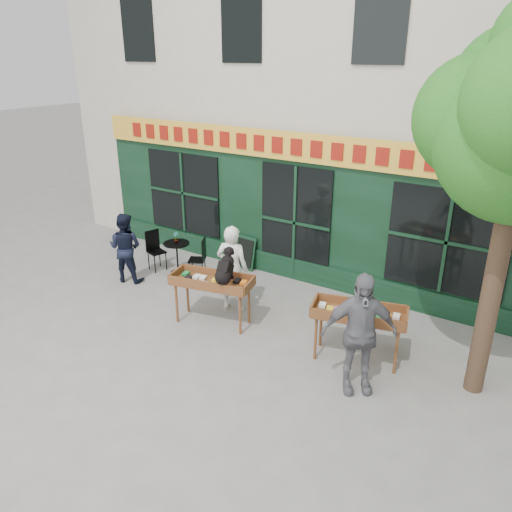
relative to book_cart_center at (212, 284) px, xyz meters
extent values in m
plane|color=slate|center=(0.30, 0.29, -0.82)|extent=(80.00, 80.00, 0.00)
cube|color=beige|center=(0.30, 6.29, 4.18)|extent=(14.00, 7.00, 10.00)
cube|color=black|center=(0.30, 2.71, 0.78)|extent=(11.00, 0.16, 3.20)
cube|color=yellow|center=(0.30, 2.59, 2.18)|extent=(11.00, 0.06, 0.60)
cube|color=maroon|center=(0.30, 2.55, 2.18)|extent=(9.60, 0.03, 0.34)
cube|color=black|center=(0.30, 2.61, -0.57)|extent=(11.00, 0.10, 0.50)
cube|color=black|center=(0.30, 2.61, 0.53)|extent=(1.70, 0.05, 2.50)
cube|color=black|center=(-2.90, 2.61, 0.73)|extent=(2.20, 0.05, 2.00)
cube|color=black|center=(3.50, 2.61, 0.73)|extent=(2.20, 0.05, 2.00)
cylinder|color=#382619|center=(4.60, 0.59, 0.98)|extent=(0.28, 0.28, 3.60)
sphere|color=#1F5814|center=(4.00, 0.79, 3.18)|extent=(1.70, 1.70, 1.70)
sphere|color=#1F5814|center=(4.30, 1.19, 3.58)|extent=(1.60, 1.60, 1.60)
cylinder|color=brown|center=(-0.58, -0.36, -0.42)|extent=(0.05, 0.05, 0.80)
cylinder|color=brown|center=(0.68, -0.07, -0.42)|extent=(0.05, 0.05, 0.80)
cylinder|color=brown|center=(-0.68, 0.07, -0.42)|extent=(0.05, 0.05, 0.80)
cylinder|color=brown|center=(0.58, 0.36, -0.42)|extent=(0.05, 0.05, 0.80)
cube|color=brown|center=(0.00, 0.00, 0.00)|extent=(1.59, 0.90, 0.05)
cube|color=brown|center=(0.06, -0.28, 0.08)|extent=(1.47, 0.37, 0.18)
cube|color=brown|center=(-0.06, 0.28, 0.08)|extent=(1.47, 0.37, 0.18)
cube|color=brown|center=(0.00, 0.00, 0.06)|extent=(1.36, 0.68, 0.06)
imported|color=white|center=(0.00, 0.65, 0.06)|extent=(0.72, 0.56, 1.77)
cylinder|color=brown|center=(2.19, -0.04, -0.42)|extent=(0.05, 0.05, 0.80)
cylinder|color=brown|center=(3.45, 0.29, -0.42)|extent=(0.05, 0.05, 0.80)
cylinder|color=brown|center=(2.08, 0.39, -0.42)|extent=(0.05, 0.05, 0.80)
cylinder|color=brown|center=(3.34, 0.72, -0.42)|extent=(0.05, 0.05, 0.80)
cube|color=brown|center=(2.77, 0.34, 0.00)|extent=(1.60, 0.94, 0.05)
cube|color=brown|center=(2.84, 0.06, 0.08)|extent=(1.46, 0.42, 0.18)
cube|color=brown|center=(2.69, 0.62, 0.08)|extent=(1.46, 0.42, 0.18)
cube|color=brown|center=(2.77, 0.34, 0.06)|extent=(1.36, 0.72, 0.06)
imported|color=slate|center=(3.07, -0.41, 0.15)|extent=(1.20, 1.04, 1.94)
cylinder|color=black|center=(-2.11, 1.37, -0.80)|extent=(0.36, 0.36, 0.03)
cylinder|color=black|center=(-2.11, 1.37, -0.44)|extent=(0.04, 0.04, 0.72)
cylinder|color=black|center=(-2.11, 1.37, -0.07)|extent=(0.60, 0.60, 0.03)
cube|color=black|center=(-2.66, 1.27, -0.37)|extent=(0.45, 0.45, 0.03)
cube|color=black|center=(-2.82, 1.32, -0.12)|extent=(0.13, 0.35, 0.50)
cylinder|color=black|center=(-2.56, 1.08, -0.60)|extent=(0.02, 0.02, 0.44)
cylinder|color=black|center=(-2.47, 1.37, -0.60)|extent=(0.02, 0.02, 0.44)
cylinder|color=black|center=(-2.84, 1.17, -0.60)|extent=(0.02, 0.02, 0.44)
cylinder|color=black|center=(-2.75, 1.46, -0.60)|extent=(0.02, 0.02, 0.44)
cube|color=black|center=(-1.56, 1.42, -0.37)|extent=(0.49, 0.49, 0.03)
cube|color=black|center=(-1.41, 1.50, -0.12)|extent=(0.20, 0.33, 0.50)
cylinder|color=black|center=(-1.76, 1.48, -0.60)|extent=(0.02, 0.02, 0.44)
cylinder|color=black|center=(-1.62, 1.22, -0.60)|extent=(0.02, 0.02, 0.44)
cylinder|color=black|center=(-1.49, 1.62, -0.60)|extent=(0.02, 0.02, 0.44)
cylinder|color=black|center=(-1.35, 1.36, -0.60)|extent=(0.02, 0.02, 0.44)
imported|color=gray|center=(-2.11, 1.37, 0.07)|extent=(0.14, 0.10, 0.26)
imported|color=black|center=(-2.81, 0.47, -0.03)|extent=(0.92, 0.81, 1.58)
cube|color=black|center=(-0.96, 2.49, -0.42)|extent=(0.57, 0.23, 0.79)
cube|color=black|center=(-0.96, 2.47, -0.42)|extent=(0.47, 0.21, 0.65)
camera|label=1|loc=(5.29, -6.57, 3.98)|focal=35.00mm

